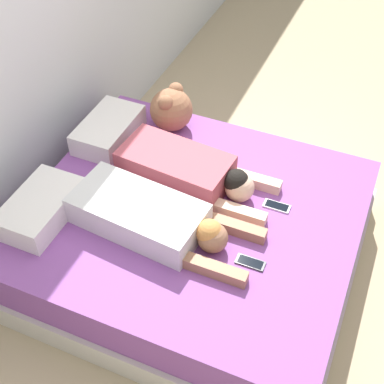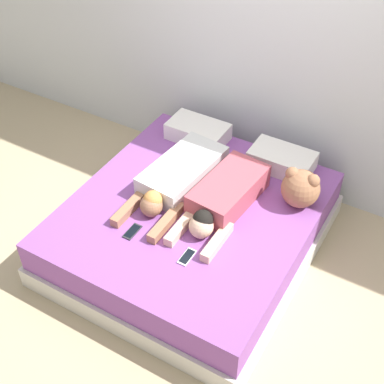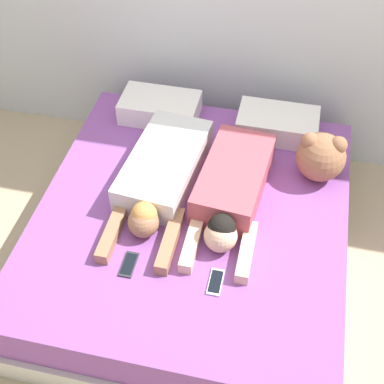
{
  "view_description": "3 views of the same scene",
  "coord_description": "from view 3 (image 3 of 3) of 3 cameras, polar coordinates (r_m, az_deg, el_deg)",
  "views": [
    {
      "loc": [
        -1.99,
        -0.86,
        2.74
      ],
      "look_at": [
        0.0,
        0.0,
        0.59
      ],
      "focal_mm": 50.0,
      "sensor_mm": 36.0,
      "label": 1
    },
    {
      "loc": [
        1.48,
        -2.53,
        3.22
      ],
      "look_at": [
        0.0,
        0.0,
        0.59
      ],
      "focal_mm": 50.0,
      "sensor_mm": 36.0,
      "label": 2
    },
    {
      "loc": [
        0.44,
        -1.97,
        2.73
      ],
      "look_at": [
        0.0,
        0.0,
        0.59
      ],
      "focal_mm": 50.0,
      "sensor_mm": 36.0,
      "label": 3
    }
  ],
  "objects": [
    {
      "name": "cell_phone_right",
      "position": [
        2.75,
        2.53,
        -9.57
      ],
      "size": [
        0.07,
        0.16,
        0.01
      ],
      "color": "silver",
      "rests_on": "bed"
    },
    {
      "name": "plush_toy",
      "position": [
        3.23,
        13.6,
        3.76
      ],
      "size": [
        0.29,
        0.29,
        0.31
      ],
      "color": "#996647",
      "rests_on": "bed"
    },
    {
      "name": "ground_plane",
      "position": [
        3.39,
        0.0,
        -6.84
      ],
      "size": [
        12.0,
        12.0,
        0.0
      ],
      "primitive_type": "plane",
      "color": "tan"
    },
    {
      "name": "bed",
      "position": [
        3.22,
        0.0,
        -4.55
      ],
      "size": [
        1.81,
        1.98,
        0.44
      ],
      "color": "beige",
      "rests_on": "ground_plane"
    },
    {
      "name": "cell_phone_left",
      "position": [
        2.83,
        -6.75,
        -7.68
      ],
      "size": [
        0.07,
        0.16,
        0.01
      ],
      "color": "#2D2D33",
      "rests_on": "bed"
    },
    {
      "name": "person_right",
      "position": [
        3.03,
        4.2,
        0.16
      ],
      "size": [
        0.4,
        0.99,
        0.21
      ],
      "color": "#B24C59",
      "rests_on": "bed"
    },
    {
      "name": "pillow_head_left",
      "position": [
        3.62,
        -3.43,
        8.96
      ],
      "size": [
        0.51,
        0.31,
        0.15
      ],
      "color": "white",
      "rests_on": "bed"
    },
    {
      "name": "pillow_head_right",
      "position": [
        3.53,
        9.1,
        7.17
      ],
      "size": [
        0.51,
        0.31,
        0.15
      ],
      "color": "white",
      "rests_on": "bed"
    },
    {
      "name": "person_left",
      "position": [
        3.12,
        -3.35,
        1.76
      ],
      "size": [
        0.45,
        1.1,
        0.2
      ],
      "color": "silver",
      "rests_on": "bed"
    }
  ]
}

